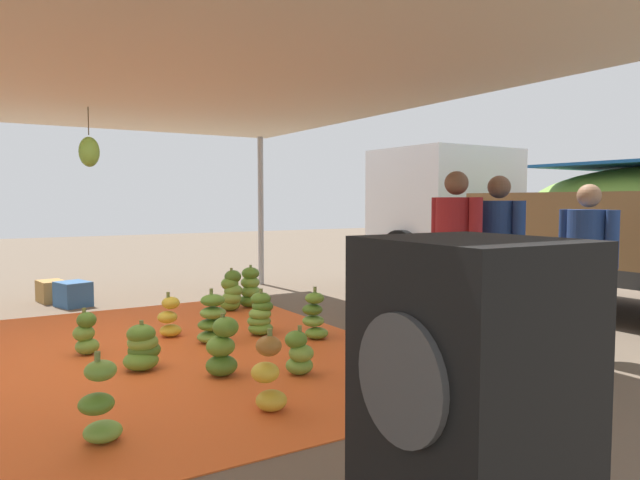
# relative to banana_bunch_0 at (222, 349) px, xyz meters

# --- Properties ---
(ground_plane) EXTENTS (40.00, 40.00, 0.00)m
(ground_plane) POSITION_rel_banana_bunch_0_xyz_m (-0.99, 2.35, -0.24)
(ground_plane) COLOR brown
(tarp_orange) EXTENTS (5.21, 5.01, 0.01)m
(tarp_orange) POSITION_rel_banana_bunch_0_xyz_m (-0.99, -0.65, -0.24)
(tarp_orange) COLOR #E05B23
(tarp_orange) RESTS_ON ground
(tent_canopy) EXTENTS (8.00, 7.00, 2.67)m
(tent_canopy) POSITION_rel_banana_bunch_0_xyz_m (-0.99, -0.75, 2.35)
(tent_canopy) COLOR #9EA0A5
(tent_canopy) RESTS_ON ground
(banana_bunch_0) EXTENTS (0.36, 0.37, 0.54)m
(banana_bunch_0) POSITION_rel_banana_bunch_0_xyz_m (0.00, 0.00, 0.00)
(banana_bunch_0) COLOR #477523
(banana_bunch_0) RESTS_ON tarp_orange
(banana_bunch_1) EXTENTS (0.41, 0.40, 0.57)m
(banana_bunch_1) POSITION_rel_banana_bunch_0_xyz_m (-1.11, 0.33, 0.01)
(banana_bunch_1) COLOR #75A83D
(banana_bunch_1) RESTS_ON tarp_orange
(banana_bunch_2) EXTENTS (0.42, 0.38, 0.58)m
(banana_bunch_2) POSITION_rel_banana_bunch_0_xyz_m (-2.66, 1.19, 0.03)
(banana_bunch_2) COLOR #60932D
(banana_bunch_2) RESTS_ON tarp_orange
(banana_bunch_3) EXTENTS (0.28, 0.29, 0.46)m
(banana_bunch_3) POSITION_rel_banana_bunch_0_xyz_m (-1.33, -0.87, -0.04)
(banana_bunch_3) COLOR #6B9E38
(banana_bunch_3) RESTS_ON tarp_orange
(banana_bunch_4) EXTENTS (0.31, 0.33, 0.49)m
(banana_bunch_4) POSITION_rel_banana_bunch_0_xyz_m (-1.63, 0.04, -0.03)
(banana_bunch_4) COLOR gold
(banana_bunch_4) RESTS_ON tarp_orange
(banana_bunch_5) EXTENTS (0.38, 0.38, 0.53)m
(banana_bunch_5) POSITION_rel_banana_bunch_0_xyz_m (1.37, 1.40, -0.00)
(banana_bunch_5) COLOR #477523
(banana_bunch_5) RESTS_ON tarp_orange
(banana_bunch_6) EXTENTS (0.32, 0.32, 0.58)m
(banana_bunch_6) POSITION_rel_banana_bunch_0_xyz_m (0.93, -0.02, 0.01)
(banana_bunch_6) COLOR gold
(banana_bunch_6) RESTS_ON tarp_orange
(banana_bunch_7) EXTENTS (0.30, 0.30, 0.43)m
(banana_bunch_7) POSITION_rel_banana_bunch_0_xyz_m (0.32, 0.57, -0.05)
(banana_bunch_7) COLOR #6B9E38
(banana_bunch_7) RESTS_ON tarp_orange
(banana_bunch_8) EXTENTS (0.39, 0.39, 0.59)m
(banana_bunch_8) POSITION_rel_banana_bunch_0_xyz_m (-2.79, 1.53, 0.03)
(banana_bunch_8) COLOR #518428
(banana_bunch_8) RESTS_ON tarp_orange
(banana_bunch_9) EXTENTS (0.33, 0.33, 0.57)m
(banana_bunch_9) POSITION_rel_banana_bunch_0_xyz_m (0.91, -1.16, 0.00)
(banana_bunch_9) COLOR #6B9E38
(banana_bunch_9) RESTS_ON tarp_orange
(banana_bunch_10) EXTENTS (0.35, 0.35, 0.56)m
(banana_bunch_10) POSITION_rel_banana_bunch_0_xyz_m (-0.73, 1.35, 0.00)
(banana_bunch_10) COLOR #60932D
(banana_bunch_10) RESTS_ON tarp_orange
(banana_bunch_11) EXTENTS (0.38, 0.38, 0.44)m
(banana_bunch_11) POSITION_rel_banana_bunch_0_xyz_m (-0.54, -0.53, -0.04)
(banana_bunch_11) COLOR #60932D
(banana_bunch_11) RESTS_ON tarp_orange
(banana_bunch_12) EXTENTS (0.32, 0.34, 0.52)m
(banana_bunch_12) POSITION_rel_banana_bunch_0_xyz_m (-1.20, 0.93, -0.01)
(banana_bunch_12) COLOR #60932D
(banana_bunch_12) RESTS_ON tarp_orange
(cargo_truck_main) EXTENTS (6.79, 2.56, 2.40)m
(cargo_truck_main) POSITION_rel_banana_bunch_0_xyz_m (-0.99, 5.62, 1.00)
(cargo_truck_main) COLOR #2D2D2D
(cargo_truck_main) RESTS_ON ground
(worker_0) EXTENTS (0.60, 0.37, 1.65)m
(worker_0) POSITION_rel_banana_bunch_0_xyz_m (1.22, 3.19, 0.72)
(worker_0) COLOR #337A4C
(worker_0) RESTS_ON ground
(worker_1) EXTENTS (0.64, 0.39, 1.75)m
(worker_1) POSITION_rel_banana_bunch_0_xyz_m (0.47, 2.81, 0.78)
(worker_1) COLOR orange
(worker_1) RESTS_ON ground
(worker_2) EXTENTS (0.65, 0.40, 1.79)m
(worker_2) POSITION_rel_banana_bunch_0_xyz_m (0.34, 2.35, 0.80)
(worker_2) COLOR silver
(worker_2) RESTS_ON ground
(crate_0) EXTENTS (0.51, 0.40, 0.32)m
(crate_0) POSITION_rel_banana_bunch_0_xyz_m (-4.75, -0.79, -0.08)
(crate_0) COLOR olive
(crate_0) RESTS_ON ground
(crate_1) EXTENTS (0.54, 0.50, 0.35)m
(crate_1) POSITION_rel_banana_bunch_0_xyz_m (-4.18, -0.57, -0.07)
(crate_1) COLOR #335B8E
(crate_1) RESTS_ON ground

